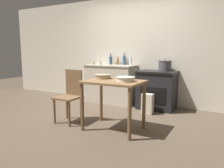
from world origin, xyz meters
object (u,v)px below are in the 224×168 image
at_px(bottle_far_left, 131,62).
at_px(bottle_mid_left, 111,60).
at_px(mixing_bowl_small, 103,76).
at_px(flour_sack, 147,104).
at_px(cup_center_right, 93,63).
at_px(work_table, 114,89).
at_px(stock_pot, 165,66).
at_px(cup_center, 100,63).
at_px(chair, 70,94).
at_px(bottle_left, 124,60).
at_px(bottle_center_left, 118,61).
at_px(mixing_bowl_large, 126,79).
at_px(stove, 157,90).

xyz_separation_m(bottle_far_left, bottle_mid_left, (-0.55, -0.00, 0.02)).
relative_size(mixing_bowl_small, bottle_far_left, 1.28).
xyz_separation_m(flour_sack, cup_center_right, (-1.60, 0.44, 0.77)).
distance_m(work_table, flour_sack, 1.23).
xyz_separation_m(stock_pot, cup_center, (-1.57, -0.12, 0.03)).
relative_size(bottle_far_left, bottle_mid_left, 0.82).
bearing_deg(chair, bottle_left, 84.52).
bearing_deg(bottle_center_left, chair, -90.02).
relative_size(chair, cup_center_right, 10.33).
bearing_deg(mixing_bowl_large, stove, 89.40).
distance_m(chair, stock_pot, 2.14).
bearing_deg(mixing_bowl_large, bottle_mid_left, 125.11).
bearing_deg(cup_center, flour_sack, -17.56).
bearing_deg(bottle_far_left, cup_center, -161.64).
distance_m(bottle_mid_left, cup_center_right, 0.44).
bearing_deg(cup_center, cup_center_right, -178.25).
bearing_deg(bottle_mid_left, bottle_left, 5.03).
relative_size(stock_pot, bottle_center_left, 1.44).
bearing_deg(cup_center_right, mixing_bowl_small, -51.22).
bearing_deg(stove, mixing_bowl_large, -90.60).
xyz_separation_m(bottle_far_left, cup_center_right, (-0.92, -0.24, -0.04)).
height_order(mixing_bowl_small, bottle_left, bottle_left).
height_order(stock_pot, bottle_left, bottle_left).
bearing_deg(stock_pot, bottle_center_left, 173.17).
bearing_deg(cup_center, bottle_left, 26.83).
bearing_deg(chair, stove, 55.85).
distance_m(cup_center, cup_center_right, 0.20).
xyz_separation_m(bottle_mid_left, cup_center, (-0.17, -0.24, -0.06)).
bearing_deg(cup_center_right, stove, 1.42).
distance_m(work_table, bottle_mid_left, 2.12).
distance_m(chair, bottle_left, 1.93).
bearing_deg(flour_sack, work_table, -98.80).
relative_size(bottle_center_left, cup_center, 2.22).
bearing_deg(mixing_bowl_small, stock_pot, 67.63).
xyz_separation_m(stove, bottle_mid_left, (-1.27, 0.20, 0.61)).
bearing_deg(stove, stock_pot, 33.73).
distance_m(mixing_bowl_small, bottle_center_left, 1.80).
bearing_deg(cup_center, mixing_bowl_large, -47.42).
height_order(stove, mixing_bowl_small, mixing_bowl_small).
bearing_deg(cup_center, stove, 1.38).
bearing_deg(mixing_bowl_small, bottle_far_left, 97.55).
xyz_separation_m(stove, stock_pot, (0.13, 0.09, 0.53)).
bearing_deg(flour_sack, bottle_mid_left, 151.13).
bearing_deg(cup_center, work_table, -51.99).
xyz_separation_m(work_table, bottle_left, (-0.70, 1.83, 0.38)).
bearing_deg(cup_center, mixing_bowl_small, -56.58).
relative_size(stock_pot, cup_center, 3.19).
xyz_separation_m(chair, stock_pot, (1.22, 1.70, 0.45)).
bearing_deg(bottle_mid_left, work_table, -59.65).
relative_size(mixing_bowl_small, bottle_mid_left, 1.05).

